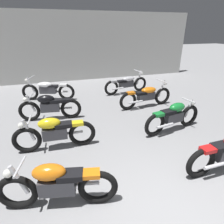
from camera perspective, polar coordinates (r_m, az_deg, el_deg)
back_wall at (r=11.07m, az=-10.24°, el=18.72°), size 13.37×0.24×3.60m
motorcycle_left_row_0 at (r=3.37m, az=-16.36°, el=-20.21°), size 1.95×0.62×0.88m
motorcycle_left_row_1 at (r=4.78m, az=-17.00°, el=-5.88°), size 1.97×0.48×0.88m
motorcycle_left_row_2 at (r=6.37m, az=-18.30°, el=1.63°), size 1.97×0.51×0.88m
motorcycle_left_row_3 at (r=8.24m, az=-18.87°, el=6.49°), size 2.11×0.88×0.97m
motorcycle_right_row_1 at (r=5.66m, az=18.13°, el=-1.21°), size 1.96×0.60×0.88m
motorcycle_right_row_2 at (r=7.18m, az=10.35°, el=4.93°), size 2.17×0.68×0.97m
motorcycle_right_row_3 at (r=8.71m, az=4.43°, el=8.62°), size 2.16×0.70×0.97m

